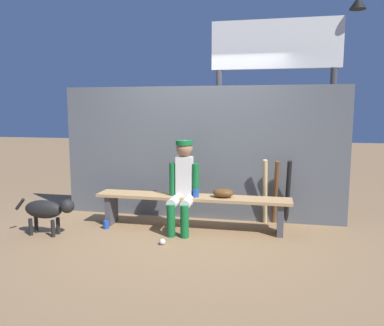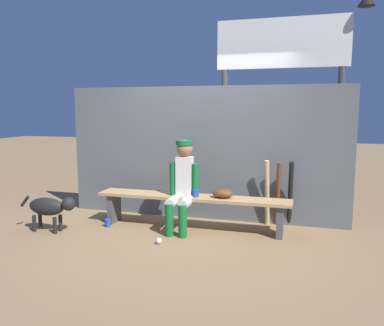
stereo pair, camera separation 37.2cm
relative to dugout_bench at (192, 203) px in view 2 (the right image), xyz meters
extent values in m
plane|color=olive|center=(0.00, 0.00, -0.36)|extent=(30.00, 30.00, 0.00)
cube|color=#595E63|center=(0.00, 0.54, 0.62)|extent=(4.20, 0.03, 1.96)
cube|color=tan|center=(0.00, 0.00, 0.08)|extent=(2.65, 0.36, 0.04)
cube|color=#4C4C51|center=(-1.18, 0.00, -0.15)|extent=(0.08, 0.29, 0.42)
cube|color=#4C4C51|center=(1.18, 0.00, -0.15)|extent=(0.08, 0.29, 0.42)
cube|color=silver|center=(-0.11, 0.00, 0.36)|extent=(0.22, 0.13, 0.53)
sphere|color=#9E7051|center=(-0.11, 0.00, 0.74)|extent=(0.22, 0.22, 0.22)
cylinder|color=#14662D|center=(-0.11, 0.00, 0.82)|extent=(0.23, 0.23, 0.06)
cylinder|color=silver|center=(-0.20, -0.19, 0.06)|extent=(0.13, 0.38, 0.13)
cylinder|color=#14662D|center=(-0.20, -0.38, -0.15)|extent=(0.11, 0.11, 0.42)
cylinder|color=#14662D|center=(-0.27, -0.02, 0.31)|extent=(0.09, 0.09, 0.45)
cylinder|color=silver|center=(-0.02, -0.19, 0.06)|extent=(0.13, 0.38, 0.13)
cylinder|color=#14662D|center=(-0.02, -0.38, -0.15)|extent=(0.11, 0.11, 0.42)
cylinder|color=#14662D|center=(0.05, -0.02, 0.31)|extent=(0.09, 0.09, 0.45)
ellipsoid|color=#593819|center=(0.42, 0.00, 0.16)|extent=(0.28, 0.20, 0.12)
cylinder|color=tan|center=(0.97, 0.43, 0.11)|extent=(0.09, 0.22, 0.94)
cylinder|color=brown|center=(1.11, 0.46, 0.10)|extent=(0.11, 0.25, 0.92)
cylinder|color=black|center=(1.28, 0.45, 0.10)|extent=(0.09, 0.29, 0.93)
sphere|color=white|center=(-0.22, -0.69, -0.33)|extent=(0.07, 0.07, 0.07)
cylinder|color=#1E47AD|center=(-1.15, -0.24, -0.31)|extent=(0.08, 0.08, 0.11)
cylinder|color=#1E47AD|center=(0.06, -0.06, 0.15)|extent=(0.08, 0.08, 0.11)
cylinder|color=#3F3F42|center=(0.17, 1.33, 0.76)|extent=(0.10, 0.10, 2.25)
cylinder|color=#3F3F42|center=(1.93, 1.33, 0.76)|extent=(0.10, 0.10, 2.25)
cube|color=white|center=(1.05, 1.33, 2.27)|extent=(2.01, 0.08, 0.75)
ellipsoid|color=black|center=(-1.83, -0.65, -0.02)|extent=(0.52, 0.20, 0.24)
sphere|color=black|center=(-1.49, -0.65, 0.04)|extent=(0.18, 0.18, 0.18)
cylinder|color=black|center=(-2.17, -0.65, 0.03)|extent=(0.15, 0.04, 0.16)
cylinder|color=black|center=(-1.67, -0.59, -0.25)|extent=(0.05, 0.05, 0.22)
cylinder|color=black|center=(-1.67, -0.71, -0.25)|extent=(0.05, 0.05, 0.22)
cylinder|color=black|center=(-1.99, -0.59, -0.25)|extent=(0.05, 0.05, 0.22)
cylinder|color=black|center=(-1.99, -0.71, -0.25)|extent=(0.05, 0.05, 0.22)
camera|label=1|loc=(1.06, -4.99, 1.26)|focal=35.99mm
camera|label=2|loc=(1.42, -4.90, 1.26)|focal=35.99mm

